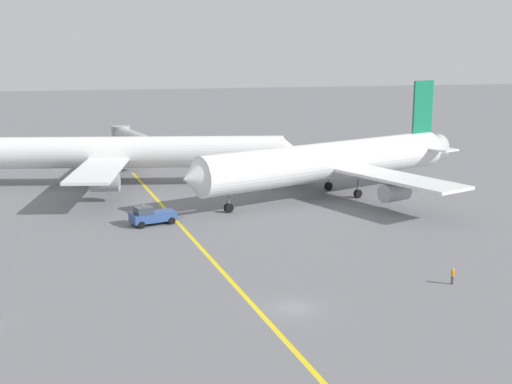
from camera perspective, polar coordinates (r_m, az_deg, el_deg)
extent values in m
plane|color=slate|center=(62.82, 3.03, -9.46)|extent=(600.00, 600.00, 0.00)
cube|color=yellow|center=(71.05, -2.49, -6.85)|extent=(12.55, 119.44, 0.01)
cylinder|color=white|center=(116.01, -10.54, 3.23)|extent=(51.59, 14.37, 5.14)
cone|color=white|center=(115.42, 2.85, 3.37)|extent=(3.61, 5.15, 4.73)
cube|color=white|center=(116.51, -11.79, 2.83)|extent=(14.40, 45.21, 0.44)
cylinder|color=#999EA3|center=(104.48, -12.26, 0.74)|extent=(4.60, 3.32, 2.60)
cylinder|color=#999EA3|center=(128.89, -10.45, 2.95)|extent=(4.60, 3.32, 2.60)
cylinder|color=slate|center=(120.45, -11.95, 1.76)|extent=(0.28, 0.28, 2.55)
cylinder|color=black|center=(120.68, -11.92, 1.16)|extent=(1.38, 0.78, 1.30)
cylinder|color=slate|center=(113.86, -12.49, 1.14)|extent=(0.28, 0.28, 2.55)
cylinder|color=black|center=(114.10, -12.46, 0.51)|extent=(1.38, 0.78, 1.30)
cylinder|color=slate|center=(115.60, -0.31, 1.60)|extent=(0.28, 0.28, 2.55)
cylinder|color=black|center=(115.84, -0.30, 0.97)|extent=(1.38, 0.78, 1.30)
cylinder|color=white|center=(106.08, 5.89, 2.51)|extent=(43.68, 22.08, 5.76)
cone|color=white|center=(92.59, -5.23, 1.11)|extent=(4.58, 5.96, 5.30)
cone|color=white|center=(122.51, 14.22, 3.50)|extent=(5.06, 5.62, 4.61)
cube|color=white|center=(107.69, 6.78, 2.17)|extent=(23.07, 44.91, 0.44)
cube|color=white|center=(120.56, 13.45, 3.68)|extent=(7.83, 13.25, 0.28)
cube|color=#14724C|center=(119.57, 13.51, 6.81)|extent=(4.22, 1.98, 8.63)
cylinder|color=#999EA3|center=(117.12, 2.22, 2.16)|extent=(4.87, 3.98, 2.60)
cylinder|color=#999EA3|center=(98.30, 11.29, -0.01)|extent=(4.87, 3.98, 2.60)
cylinder|color=slate|center=(106.43, 8.36, 0.45)|extent=(0.28, 0.28, 2.22)
cylinder|color=black|center=(106.66, 8.34, -0.13)|extent=(1.41, 1.00, 1.30)
cylinder|color=slate|center=(111.36, 5.97, 1.03)|extent=(0.28, 0.28, 2.22)
cylinder|color=black|center=(111.58, 5.96, 0.48)|extent=(1.41, 1.00, 1.30)
cylinder|color=slate|center=(96.24, -2.26, -0.68)|extent=(0.28, 0.28, 2.22)
cylinder|color=black|center=(96.49, -2.25, -1.32)|extent=(1.41, 1.00, 1.30)
cube|color=#2D4C8C|center=(91.19, -8.44, -2.01)|extent=(6.29, 4.17, 1.12)
cube|color=#333D47|center=(90.49, -9.21, -1.49)|extent=(2.60, 2.56, 0.90)
cylinder|color=#4C4C51|center=(92.90, -5.88, -1.60)|extent=(3.11, 1.16, 0.20)
sphere|color=orange|center=(90.35, -9.22, -1.10)|extent=(0.24, 0.24, 0.24)
cylinder|color=black|center=(89.45, -9.35, -2.69)|extent=(0.95, 0.56, 0.90)
cylinder|color=black|center=(91.74, -9.94, -2.34)|extent=(0.95, 0.56, 0.90)
cylinder|color=black|center=(90.99, -6.91, -2.36)|extent=(0.95, 0.56, 0.90)
cylinder|color=black|center=(93.24, -7.54, -2.02)|extent=(0.95, 0.56, 0.90)
cylinder|color=#4C4C51|center=(71.05, 15.79, -6.96)|extent=(0.28, 0.28, 0.84)
cylinder|color=orange|center=(70.82, 15.82, -6.41)|extent=(0.36, 0.36, 0.60)
sphere|color=tan|center=(70.69, 15.84, -6.09)|extent=(0.23, 0.23, 0.23)
cylinder|color=#F24C19|center=(70.56, 15.98, -6.39)|extent=(0.05, 0.05, 0.40)
cylinder|color=#B7B7BC|center=(142.05, -10.00, 4.28)|extent=(7.48, 17.64, 3.20)
cylinder|color=#99999E|center=(150.29, -11.02, 4.67)|extent=(3.84, 3.84, 3.52)
cylinder|color=#595960|center=(149.62, -10.87, 3.85)|extent=(0.70, 0.70, 4.10)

